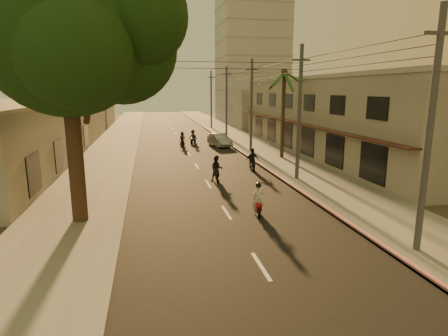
{
  "coord_description": "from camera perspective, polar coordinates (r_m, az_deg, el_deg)",
  "views": [
    {
      "loc": [
        -3.67,
        -15.68,
        6.11
      ],
      "look_at": [
        0.65,
        5.91,
        1.49
      ],
      "focal_mm": 30.0,
      "sensor_mm": 36.0,
      "label": 1
    }
  ],
  "objects": [
    {
      "name": "scooter_mid_b",
      "position": [
        28.7,
        4.33,
        1.13
      ],
      "size": [
        1.03,
        1.79,
        1.75
      ],
      "rotation": [
        0.0,
        0.0,
        -0.08
      ],
      "color": "black",
      "rests_on": "ground"
    },
    {
      "name": "left_building",
      "position": [
        31.62,
        -30.35,
        3.86
      ],
      "size": [
        8.2,
        24.2,
        5.2
      ],
      "color": "#ABA49A",
      "rests_on": "ground"
    },
    {
      "name": "scooter_red",
      "position": [
        18.61,
        5.23,
        -4.97
      ],
      "size": [
        0.76,
        1.7,
        1.68
      ],
      "rotation": [
        0.0,
        0.0,
        -0.17
      ],
      "color": "black",
      "rests_on": "ground"
    },
    {
      "name": "road",
      "position": [
        36.39,
        -5.38,
        2.16
      ],
      "size": [
        10.0,
        140.0,
        0.02
      ],
      "primitive_type": "cube",
      "color": "black",
      "rests_on": "ground"
    },
    {
      "name": "ground",
      "position": [
        17.23,
        1.75,
        -8.93
      ],
      "size": [
        160.0,
        160.0,
        0.0
      ],
      "primitive_type": "plane",
      "color": "#383023",
      "rests_on": "ground"
    },
    {
      "name": "parked_car",
      "position": [
        41.04,
        -0.69,
        4.28
      ],
      "size": [
        2.99,
        4.76,
        1.4
      ],
      "primitive_type": "imported",
      "rotation": [
        0.0,
        0.0,
        0.18
      ],
      "color": "gray",
      "rests_on": "ground"
    },
    {
      "name": "palm_tree",
      "position": [
        33.78,
        9.15,
        13.48
      ],
      "size": [
        5.0,
        5.0,
        8.2
      ],
      "color": "black",
      "rests_on": "ground"
    },
    {
      "name": "filler_left_near",
      "position": [
        50.9,
        -23.15,
        6.51
      ],
      "size": [
        8.0,
        14.0,
        4.4
      ],
      "primitive_type": "cube",
      "color": "#ABA49A",
      "rests_on": "ground"
    },
    {
      "name": "shophouse_row",
      "position": [
        38.1,
        16.41,
        7.68
      ],
      "size": [
        8.8,
        34.2,
        7.3
      ],
      "color": "gray",
      "rests_on": "ground"
    },
    {
      "name": "scooter_far_b",
      "position": [
        43.19,
        -4.75,
        4.71
      ],
      "size": [
        1.47,
        1.56,
        1.66
      ],
      "rotation": [
        0.0,
        0.0,
        -0.46
      ],
      "color": "black",
      "rests_on": "ground"
    },
    {
      "name": "filler_left_far",
      "position": [
        68.52,
        -20.24,
        8.96
      ],
      "size": [
        8.0,
        14.0,
        7.0
      ],
      "primitive_type": "cube",
      "color": "#ABA49A",
      "rests_on": "ground"
    },
    {
      "name": "broadleaf_tree",
      "position": [
        18.22,
        -21.69,
        18.51
      ],
      "size": [
        9.6,
        8.7,
        12.1
      ],
      "color": "black",
      "rests_on": "ground"
    },
    {
      "name": "scooter_mid_a",
      "position": [
        25.31,
        -1.12,
        -0.23
      ],
      "size": [
        0.97,
        1.82,
        1.79
      ],
      "rotation": [
        0.0,
        0.0,
        -0.12
      ],
      "color": "black",
      "rests_on": "ground"
    },
    {
      "name": "distant_tower",
      "position": [
        74.75,
        4.2,
        17.89
      ],
      "size": [
        12.1,
        12.1,
        28.0
      ],
      "color": "#B7B5B2",
      "rests_on": "ground"
    },
    {
      "name": "filler_right",
      "position": [
        63.28,
        4.97,
        9.0
      ],
      "size": [
        8.0,
        14.0,
        6.0
      ],
      "primitive_type": "cube",
      "color": "#ABA49A",
      "rests_on": "ground"
    },
    {
      "name": "utility_poles",
      "position": [
        37.03,
        4.24,
        12.49
      ],
      "size": [
        1.2,
        48.26,
        9.0
      ],
      "color": "#38383A",
      "rests_on": "ground"
    },
    {
      "name": "curb_stripe",
      "position": [
        32.47,
        4.55,
        1.15
      ],
      "size": [
        0.2,
        60.0,
        0.2
      ],
      "primitive_type": "cube",
      "color": "red",
      "rests_on": "ground"
    },
    {
      "name": "sidewalk_left",
      "position": [
        36.4,
        -17.21,
        1.76
      ],
      "size": [
        5.0,
        140.0,
        0.12
      ],
      "primitive_type": "cube",
      "color": "slate",
      "rests_on": "ground"
    },
    {
      "name": "sidewalk_right",
      "position": [
        37.88,
        5.99,
        2.6
      ],
      "size": [
        5.0,
        140.0,
        0.12
      ],
      "primitive_type": "cube",
      "color": "slate",
      "rests_on": "ground"
    },
    {
      "name": "scooter_far_a",
      "position": [
        41.28,
        -6.37,
        4.31
      ],
      "size": [
        0.81,
        1.68,
        1.64
      ],
      "rotation": [
        0.0,
        0.0,
        -0.05
      ],
      "color": "black",
      "rests_on": "ground"
    }
  ]
}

